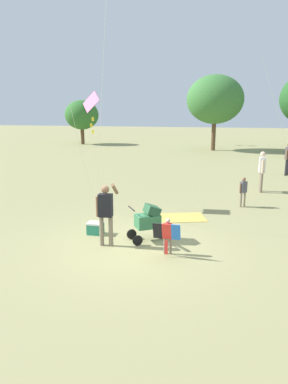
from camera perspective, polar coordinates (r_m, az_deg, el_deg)
The scene contains 11 objects.
ground_plane at distance 9.53m, azimuth -1.80°, elevation -8.74°, with size 120.00×120.00×0.00m, color #938E5B.
treeline_distant at distance 32.93m, azimuth 21.39°, elevation 12.94°, with size 32.47×6.38×6.56m.
child_with_butterfly_kite at distance 8.87m, azimuth 3.77°, elevation -6.56°, with size 0.68×0.33×0.93m.
person_adult_flyer at distance 9.35m, azimuth -6.13°, elevation -2.83°, with size 0.53×0.51×1.71m.
stroller at distance 9.77m, azimuth 0.70°, elevation -4.39°, with size 1.08×0.87×1.03m.
kite_green_novelty at distance 12.88m, azimuth -8.50°, elevation 13.50°, with size 0.81×1.71×4.16m.
person_red_shirt at distance 16.19m, azimuth 18.31°, elevation 3.61°, with size 0.24×0.57×1.76m.
person_sitting_far at distance 20.74m, azimuth 22.04°, elevation 5.32°, with size 0.40×0.50×1.77m.
person_couple_left at distance 13.58m, azimuth 15.58°, elevation 0.38°, with size 0.29×0.27×1.11m.
picnic_blanket at distance 12.00m, azimuth 6.18°, elevation -4.07°, with size 1.46×1.05×0.02m, color gold.
cooler_box at distance 10.49m, azimuth -7.76°, elevation -5.74°, with size 0.45×0.33×0.35m.
Camera 1 is at (2.09, -8.58, 3.58)m, focal length 33.39 mm.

